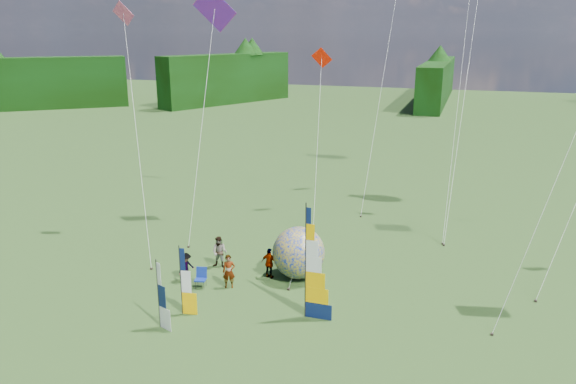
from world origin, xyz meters
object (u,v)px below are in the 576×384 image
(spectator_d, at_px, (270,263))
(spectator_c, at_px, (186,267))
(bol_inflatable, at_px, (299,253))
(spectator_a, at_px, (229,271))
(side_banner_far, at_px, (158,295))
(feather_banner_main, at_px, (306,263))
(side_banner_left, at_px, (181,281))
(kite_whale, at_px, (467,74))
(camp_chair, at_px, (201,278))
(spectator_b, at_px, (220,252))

(spectator_d, bearing_deg, spectator_c, 34.08)
(spectator_c, relative_size, spectator_d, 0.93)
(bol_inflatable, height_order, spectator_d, bol_inflatable)
(spectator_d, bearing_deg, spectator_a, 59.28)
(side_banner_far, bearing_deg, feather_banner_main, 47.34)
(side_banner_left, relative_size, bol_inflatable, 1.18)
(spectator_d, height_order, kite_whale, kite_whale)
(feather_banner_main, bearing_deg, bol_inflatable, 111.72)
(side_banner_far, bearing_deg, spectator_d, 86.54)
(side_banner_left, height_order, camp_chair, side_banner_left)
(side_banner_left, xyz_separation_m, kite_whale, (11.35, 19.04, 8.22))
(spectator_a, bearing_deg, spectator_d, 25.82)
(spectator_b, bearing_deg, kite_whale, 46.84)
(spectator_d, bearing_deg, feather_banner_main, 142.54)
(bol_inflatable, height_order, spectator_c, bol_inflatable)
(spectator_c, bearing_deg, kite_whale, -17.88)
(spectator_a, xyz_separation_m, camp_chair, (-1.37, -0.47, -0.36))
(bol_inflatable, relative_size, spectator_a, 1.57)
(feather_banner_main, xyz_separation_m, spectator_c, (-6.99, 1.73, -1.86))
(side_banner_far, xyz_separation_m, spectator_b, (-0.25, 6.76, -0.66))
(bol_inflatable, relative_size, kite_whale, 0.14)
(side_banner_far, distance_m, kite_whale, 24.95)
(spectator_d, bearing_deg, side_banner_far, 77.16)
(spectator_b, bearing_deg, spectator_a, -56.76)
(side_banner_left, distance_m, spectator_b, 5.47)
(spectator_b, bearing_deg, camp_chair, -88.52)
(feather_banner_main, bearing_deg, side_banner_left, -163.92)
(bol_inflatable, xyz_separation_m, kite_whale, (7.45, 13.51, 8.46))
(spectator_d, bearing_deg, kite_whale, -110.72)
(spectator_a, distance_m, kite_whale, 20.97)
(spectator_d, xyz_separation_m, camp_chair, (-2.94, -2.20, -0.31))
(side_banner_left, distance_m, spectator_d, 5.59)
(spectator_b, distance_m, spectator_d, 3.13)
(spectator_a, relative_size, camp_chair, 1.71)
(feather_banner_main, relative_size, spectator_c, 3.42)
(spectator_b, height_order, spectator_d, spectator_b)
(side_banner_left, height_order, bol_inflatable, side_banner_left)
(spectator_a, relative_size, spectator_c, 1.14)
(spectator_d, distance_m, camp_chair, 3.68)
(kite_whale, bearing_deg, spectator_d, -104.76)
(feather_banner_main, xyz_separation_m, bol_inflatable, (-1.56, 3.99, -1.25))
(side_banner_left, relative_size, spectator_b, 1.84)
(spectator_c, bearing_deg, side_banner_left, -133.53)
(feather_banner_main, relative_size, side_banner_far, 1.70)
(side_banner_far, bearing_deg, spectator_b, 112.92)
(bol_inflatable, distance_m, kite_whale, 17.60)
(spectator_d, bearing_deg, spectator_b, 3.23)
(feather_banner_main, relative_size, camp_chair, 5.10)
(bol_inflatable, relative_size, camp_chair, 2.69)
(spectator_a, relative_size, spectator_d, 1.06)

